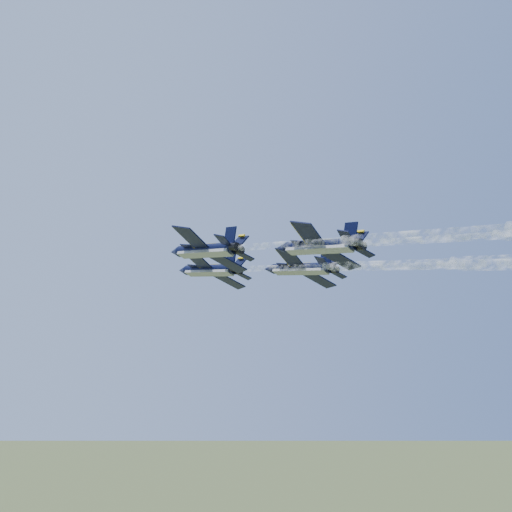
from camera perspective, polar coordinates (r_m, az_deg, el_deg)
name	(u,v)px	position (r m, az deg, el deg)	size (l,w,h in m)	color
jet_lead	(209,270)	(115.51, -4.23, -1.27)	(12.81, 18.64, 6.08)	black
jet_left	(205,250)	(99.69, -4.60, 0.50)	(12.81, 18.64, 6.08)	black
jet_right	(300,269)	(114.19, 3.90, -1.14)	(12.81, 18.64, 6.08)	black
jet_slot	(318,247)	(97.30, 5.54, 0.83)	(12.81, 18.64, 6.08)	black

